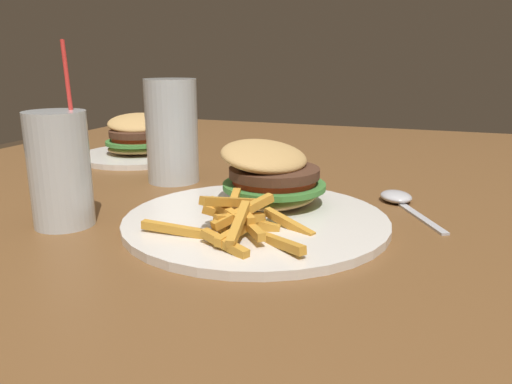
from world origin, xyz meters
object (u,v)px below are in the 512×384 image
at_px(meal_plate_near, 263,198).
at_px(meal_plate_far, 138,143).
at_px(beer_glass, 172,133).
at_px(juice_glass, 60,173).
at_px(spoon, 398,199).

distance_m(meal_plate_near, meal_plate_far, 0.45).
xyz_separation_m(beer_glass, juice_glass, (-0.24, 0.02, -0.01)).
bearing_deg(juice_glass, meal_plate_far, 20.40).
xyz_separation_m(beer_glass, spoon, (-0.01, -0.35, -0.07)).
bearing_deg(beer_glass, meal_plate_near, -123.54).
xyz_separation_m(beer_glass, meal_plate_far, (0.15, 0.16, -0.05)).
height_order(beer_glass, spoon, beer_glass).
relative_size(beer_glass, juice_glass, 0.75).
height_order(juice_glass, spoon, juice_glass).
relative_size(juice_glass, meal_plate_far, 0.94).
distance_m(meal_plate_near, beer_glass, 0.24).
bearing_deg(meal_plate_far, beer_glass, -132.43).
relative_size(juice_glass, spoon, 1.37).
relative_size(meal_plate_near, meal_plate_far, 1.38).
distance_m(beer_glass, juice_glass, 0.24).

